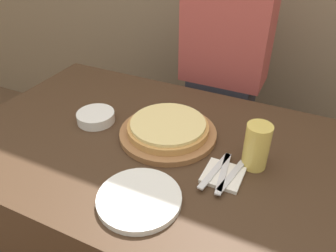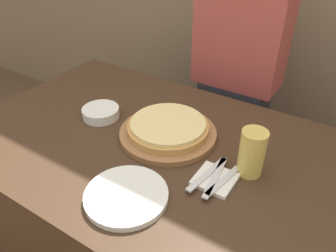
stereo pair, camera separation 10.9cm
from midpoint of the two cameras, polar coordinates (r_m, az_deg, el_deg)
dining_table at (r=1.31m, az=2.01°, el=-15.88°), size 1.41×0.83×0.70m
pizza_on_board at (r=1.10m, az=2.84°, el=-0.75°), size 0.33×0.33×0.06m
beer_glass at (r=0.96m, az=17.63°, el=-4.28°), size 0.07×0.07×0.14m
dinner_plate at (r=0.89m, az=-3.74°, el=-12.17°), size 0.23×0.23×0.02m
side_bowl at (r=1.22m, az=-9.13°, el=2.25°), size 0.13×0.13×0.04m
napkin_stack at (r=0.95m, az=11.46°, el=-9.23°), size 0.11×0.11×0.01m
fork at (r=0.96m, az=10.13°, el=-8.35°), size 0.05×0.18×0.00m
dinner_knife at (r=0.95m, az=11.52°, el=-8.86°), size 0.04×0.18×0.00m
spoon at (r=0.94m, az=12.93°, el=-9.37°), size 0.05×0.15×0.00m
diner_person at (r=1.56m, az=13.75°, el=6.14°), size 0.37×0.20×1.30m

